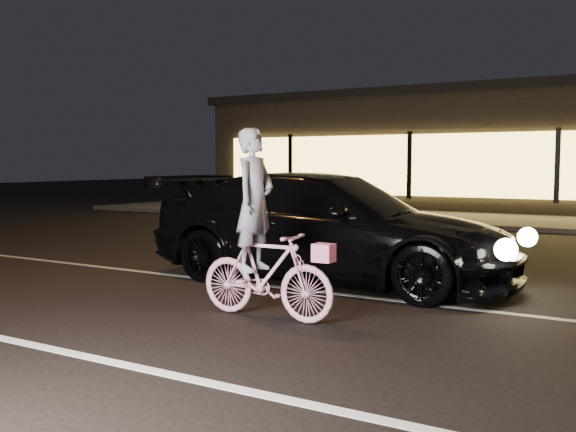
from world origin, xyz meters
The scene contains 7 objects.
ground centered at (0.00, 0.00, 0.00)m, with size 90.00×90.00×0.00m, color black.
lane_stripe_near centered at (0.00, -1.50, 0.00)m, with size 60.00×0.12×0.01m, color silver.
lane_stripe_far centered at (0.00, 2.00, 0.00)m, with size 60.00×0.10×0.01m, color gray.
sidewalk centered at (0.00, 13.00, 0.06)m, with size 30.00×4.00×0.12m, color #383533.
storefront centered at (0.00, 18.97, 2.15)m, with size 25.40×8.42×4.20m.
cyclist centered at (-1.03, 0.46, 0.73)m, with size 1.63×0.56×2.05m.
sedan centered at (-1.38, 2.78, 0.77)m, with size 5.35×2.21×1.54m.
Camera 1 is at (2.66, -5.31, 1.68)m, focal length 40.00 mm.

